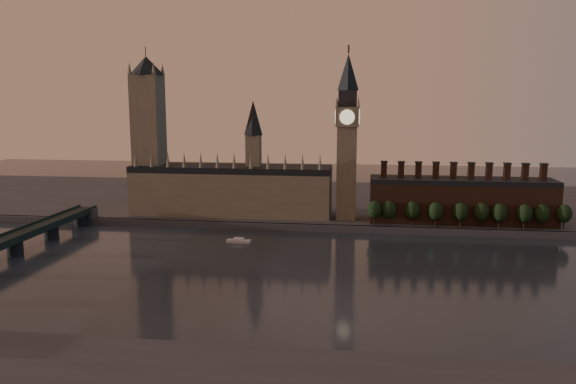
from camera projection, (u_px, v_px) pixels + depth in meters
The scene contains 17 objects.
ground at pixel (315, 278), 249.40m from camera, with size 900.00×900.00×0.00m, color black.
north_bank at pixel (335, 202), 423.16m from camera, with size 900.00×182.00×4.00m.
palace_of_westminster at pixel (232, 187), 366.69m from camera, with size 130.00×30.30×74.00m.
victoria_tower at pixel (149, 129), 367.97m from camera, with size 24.00×24.00×108.00m.
big_ben at pixel (347, 135), 346.37m from camera, with size 15.00×15.00×107.00m.
chimney_block at pixel (461, 200), 343.54m from camera, with size 110.00×25.00×37.00m.
embankment_tree_0 at pixel (375, 210), 335.16m from camera, with size 8.60×8.60×14.88m.
embankment_tree_1 at pixel (389, 210), 334.76m from camera, with size 8.60×8.60×14.88m.
embankment_tree_2 at pixel (413, 210), 333.59m from camera, with size 8.60×8.60×14.88m.
embankment_tree_3 at pixel (436, 211), 330.60m from camera, with size 8.60×8.60×14.88m.
embankment_tree_4 at pixel (461, 212), 328.62m from camera, with size 8.60×8.60×14.88m.
embankment_tree_5 at pixel (482, 212), 328.20m from camera, with size 8.60×8.60×14.88m.
embankment_tree_6 at pixel (499, 213), 326.01m from camera, with size 8.60×8.60×14.88m.
embankment_tree_7 at pixel (525, 213), 323.88m from camera, with size 8.60×8.60×14.88m.
embankment_tree_8 at pixel (542, 213), 323.79m from camera, with size 8.60×8.60×14.88m.
embankment_tree_9 at pixel (564, 214), 322.69m from camera, with size 8.60×8.60×14.88m.
river_boat at pixel (239, 241), 311.34m from camera, with size 13.52×4.61×2.66m.
Camera 1 is at (20.00, -239.27, 78.52)m, focal length 35.00 mm.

